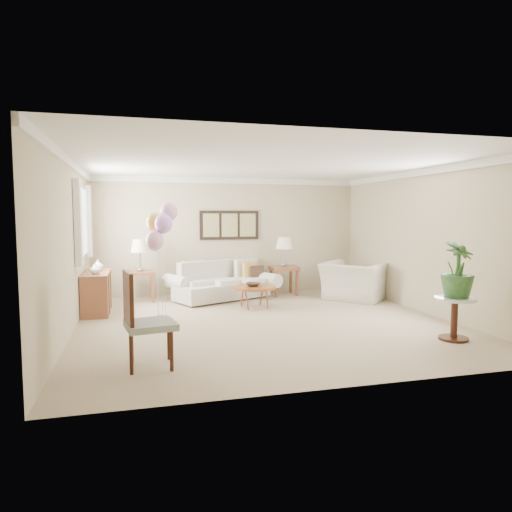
% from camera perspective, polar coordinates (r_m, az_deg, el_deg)
% --- Properties ---
extents(ground_plane, '(6.00, 6.00, 0.00)m').
position_cam_1_polar(ground_plane, '(7.64, 1.16, -8.25)').
color(ground_plane, tan).
extents(room_shell, '(6.04, 6.04, 2.60)m').
position_cam_1_polar(room_shell, '(7.50, 0.18, 4.05)').
color(room_shell, '#B7AC8F').
rests_on(room_shell, ground).
extents(wall_art_triptych, '(1.35, 0.06, 0.65)m').
position_cam_1_polar(wall_art_triptych, '(10.32, -3.34, 3.87)').
color(wall_art_triptych, black).
rests_on(wall_art_triptych, ground).
extents(sofa, '(2.48, 1.56, 0.81)m').
position_cam_1_polar(sofa, '(9.66, -4.28, -3.55)').
color(sofa, beige).
rests_on(sofa, ground).
extents(end_table_left, '(0.58, 0.52, 0.63)m').
position_cam_1_polar(end_table_left, '(9.65, -14.25, -2.44)').
color(end_table_left, brown).
rests_on(end_table_left, ground).
extents(end_table_right, '(0.59, 0.54, 0.64)m').
position_cam_1_polar(end_table_right, '(10.17, 3.51, -1.85)').
color(end_table_right, brown).
rests_on(end_table_right, ground).
extents(lamp_left, '(0.37, 0.37, 0.65)m').
position_cam_1_polar(lamp_left, '(9.59, -14.33, 1.12)').
color(lamp_left, gray).
rests_on(lamp_left, end_table_left).
extents(lamp_right, '(0.37, 0.37, 0.65)m').
position_cam_1_polar(lamp_right, '(10.11, 3.53, 1.51)').
color(lamp_right, gray).
rests_on(lamp_right, end_table_right).
extents(coffee_table, '(0.83, 0.83, 0.42)m').
position_cam_1_polar(coffee_table, '(8.73, -0.20, -4.00)').
color(coffee_table, '#984C24').
rests_on(coffee_table, ground).
extents(decor_bowl, '(0.37, 0.37, 0.07)m').
position_cam_1_polar(decor_bowl, '(8.68, -0.35, -3.60)').
color(decor_bowl, '#2D231D').
rests_on(decor_bowl, coffee_table).
extents(armchair, '(1.59, 1.60, 0.78)m').
position_cam_1_polar(armchair, '(9.78, 12.15, -3.10)').
color(armchair, beige).
rests_on(armchair, ground).
extents(side_table, '(0.56, 0.56, 0.61)m').
position_cam_1_polar(side_table, '(7.06, 23.58, -5.97)').
color(side_table, silver).
rests_on(side_table, ground).
extents(potted_plant, '(0.56, 0.56, 0.80)m').
position_cam_1_polar(potted_plant, '(6.99, 23.89, -1.55)').
color(potted_plant, '#22461F').
rests_on(potted_plant, side_table).
extents(accent_chair, '(0.63, 0.63, 1.13)m').
position_cam_1_polar(accent_chair, '(5.46, -13.94, -7.49)').
color(accent_chair, gray).
rests_on(accent_chair, ground).
extents(credenza, '(0.46, 1.20, 0.74)m').
position_cam_1_polar(credenza, '(8.79, -19.29, -4.32)').
color(credenza, brown).
rests_on(credenza, ground).
extents(vase_white, '(0.21, 0.21, 0.20)m').
position_cam_1_polar(vase_white, '(8.41, -19.42, -1.51)').
color(vase_white, silver).
rests_on(vase_white, credenza).
extents(vase_sage, '(0.26, 0.26, 0.21)m').
position_cam_1_polar(vase_sage, '(8.92, -19.16, -1.10)').
color(vase_sage, beige).
rests_on(vase_sage, credenza).
extents(balloon_cluster, '(0.55, 0.50, 2.00)m').
position_cam_1_polar(balloon_cluster, '(7.78, -11.85, 3.77)').
color(balloon_cluster, gray).
rests_on(balloon_cluster, ground).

